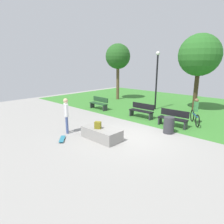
# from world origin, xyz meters

# --- Properties ---
(ground_plane) EXTENTS (28.00, 28.00, 0.00)m
(ground_plane) POSITION_xyz_m (0.00, 0.00, 0.00)
(ground_plane) COLOR gray
(grass_lawn) EXTENTS (26.60, 12.19, 0.01)m
(grass_lawn) POSITION_xyz_m (0.00, 7.90, 0.00)
(grass_lawn) COLOR #387A2D
(grass_lawn) RESTS_ON ground_plane
(concrete_ledge) EXTENTS (1.88, 0.92, 0.53)m
(concrete_ledge) POSITION_xyz_m (-0.94, -1.35, 0.27)
(concrete_ledge) COLOR gray
(concrete_ledge) RESTS_ON ground_plane
(backpack_on_ledge) EXTENTS (0.34, 0.31, 0.32)m
(backpack_on_ledge) POSITION_xyz_m (-1.02, -1.50, 0.69)
(backpack_on_ledge) COLOR olive
(backpack_on_ledge) RESTS_ON concrete_ledge
(skater_performing_trick) EXTENTS (0.38, 0.33, 1.77)m
(skater_performing_trick) POSITION_xyz_m (-2.81, -1.95, 1.04)
(skater_performing_trick) COLOR #3F5184
(skater_performing_trick) RESTS_ON ground_plane
(skateboard_by_ledge) EXTENTS (0.74, 0.68, 0.08)m
(skateboard_by_ledge) POSITION_xyz_m (-2.15, -2.69, 0.06)
(skateboard_by_ledge) COLOR teal
(skateboard_by_ledge) RESTS_ON ground_plane
(park_bench_near_path) EXTENTS (1.61, 0.51, 0.91)m
(park_bench_near_path) POSITION_xyz_m (-1.70, 2.97, 0.48)
(park_bench_near_path) COLOR black
(park_bench_near_path) RESTS_ON ground_plane
(park_bench_near_lamppost) EXTENTS (1.62, 0.55, 0.91)m
(park_bench_near_lamppost) POSITION_xyz_m (0.60, 2.66, 0.48)
(park_bench_near_lamppost) COLOR black
(park_bench_near_lamppost) RESTS_ON ground_plane
(park_bench_far_right) EXTENTS (1.61, 0.52, 0.91)m
(park_bench_far_right) POSITION_xyz_m (-5.42, 2.72, 0.48)
(park_bench_far_right) COLOR #1E4223
(park_bench_far_right) RESTS_ON ground_plane
(tree_young_birch) EXTENTS (2.30, 2.30, 5.18)m
(tree_young_birch) POSITION_xyz_m (-7.23, 6.90, 3.98)
(tree_young_birch) COLOR brown
(tree_young_birch) RESTS_ON grass_lawn
(tree_leaning_ash) EXTENTS (2.91, 2.91, 5.43)m
(tree_leaning_ash) POSITION_xyz_m (0.00, 7.32, 3.94)
(tree_leaning_ash) COLOR #42301E
(tree_leaning_ash) RESTS_ON grass_lawn
(lamp_post) EXTENTS (0.28, 0.28, 4.25)m
(lamp_post) POSITION_xyz_m (-2.30, 5.63, 2.58)
(lamp_post) COLOR black
(lamp_post) RESTS_ON ground_plane
(trash_bin) EXTENTS (0.53, 0.53, 0.83)m
(trash_bin) POSITION_xyz_m (0.94, 1.51, 0.42)
(trash_bin) COLOR #333338
(trash_bin) RESTS_ON ground_plane
(cyclist_on_bicycle) EXTENTS (1.10, 1.52, 1.52)m
(cyclist_on_bicycle) POSITION_xyz_m (1.30, 3.96, 0.63)
(cyclist_on_bicycle) COLOR black
(cyclist_on_bicycle) RESTS_ON ground_plane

